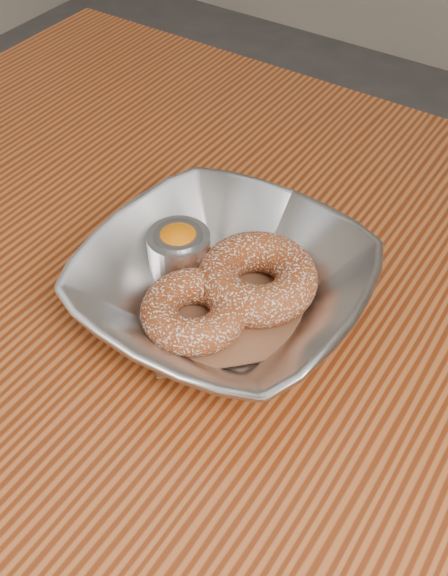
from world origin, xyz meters
The scene contains 6 objects.
table centered at (0.00, 0.00, 0.65)m, with size 1.20×0.80×0.75m.
serving_bowl centered at (-0.04, -0.04, 0.78)m, with size 0.25×0.25×0.06m, color #B7BABF.
parchment centered at (-0.04, -0.04, 0.76)m, with size 0.14×0.14×0.00m, color brown.
donut_back centered at (-0.02, -0.01, 0.78)m, with size 0.11×0.11×0.04m, color #8E3B18.
donut_front centered at (-0.05, -0.07, 0.78)m, with size 0.10×0.10×0.03m, color #8E3B18.
ramekin centered at (-0.10, -0.02, 0.78)m, with size 0.06×0.06×0.05m.
Camera 1 is at (0.20, -0.39, 1.21)m, focal length 42.00 mm.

